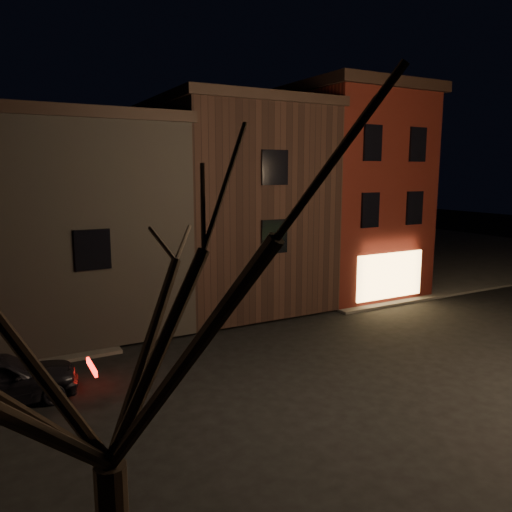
{
  "coord_description": "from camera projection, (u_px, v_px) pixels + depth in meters",
  "views": [
    {
      "loc": [
        -8.98,
        -12.01,
        6.36
      ],
      "look_at": [
        -0.0,
        4.29,
        3.2
      ],
      "focal_mm": 35.0,
      "sensor_mm": 36.0,
      "label": 1
    }
  ],
  "objects": [
    {
      "name": "ground",
      "position": [
        322.0,
        376.0,
        15.71
      ],
      "size": [
        120.0,
        120.0,
        0.0
      ],
      "primitive_type": "plane",
      "color": "black",
      "rests_on": "ground"
    },
    {
      "name": "sidewalk_far_right",
      "position": [
        372.0,
        246.0,
        42.48
      ],
      "size": [
        30.0,
        30.0,
        0.12
      ],
      "primitive_type": "cube",
      "color": "#2D2B28",
      "rests_on": "ground"
    },
    {
      "name": "corner_building",
      "position": [
        340.0,
        190.0,
        26.79
      ],
      "size": [
        6.5,
        8.5,
        10.5
      ],
      "color": "#4D130D",
      "rests_on": "ground"
    },
    {
      "name": "row_building_a",
      "position": [
        222.0,
        203.0,
        24.68
      ],
      "size": [
        7.3,
        10.3,
        9.4
      ],
      "color": "black",
      "rests_on": "ground"
    },
    {
      "name": "row_building_b",
      "position": [
        68.0,
        219.0,
        21.32
      ],
      "size": [
        7.8,
        10.3,
        8.4
      ],
      "color": "black",
      "rests_on": "ground"
    },
    {
      "name": "bare_tree_left",
      "position": [
        99.0,
        266.0,
        4.95
      ],
      "size": [
        5.6,
        5.6,
        7.5
      ],
      "color": "black",
      "rests_on": "sidewalk_near_left"
    }
  ]
}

